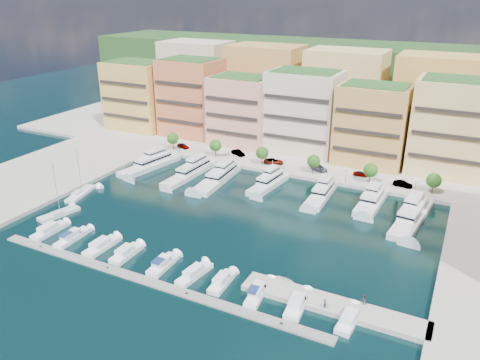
{
  "coord_description": "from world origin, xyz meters",
  "views": [
    {
      "loc": [
        45.28,
        -87.11,
        50.22
      ],
      "look_at": [
        -2.99,
        8.84,
        6.0
      ],
      "focal_mm": 35.0,
      "sensor_mm": 36.0,
      "label": 1
    }
  ],
  "objects_px": {
    "tree_3": "(314,161)",
    "person_1": "(364,300)",
    "tender_0": "(283,281)",
    "car_1": "(238,153)",
    "tree_1": "(215,145)",
    "person_0": "(325,304)",
    "lamppost_3": "(346,173)",
    "cruiser_9": "(349,320)",
    "car_5": "(403,184)",
    "tree_5": "(434,181)",
    "cruiser_3": "(126,254)",
    "cruiser_4": "(163,265)",
    "cruiser_0": "(49,231)",
    "tree_4": "(371,170)",
    "sailboat_0": "(59,214)",
    "cruiser_7": "(257,293)",
    "cruiser_2": "(101,246)",
    "cruiser_8": "(297,305)",
    "cruiser_6": "(222,282)",
    "yacht_2": "(219,176)",
    "sailboat_1": "(80,194)",
    "cruiser_1": "(72,238)",
    "lamppost_0": "(179,145)",
    "lamppost_1": "(229,153)",
    "yacht_4": "(322,193)",
    "tree_2": "(262,153)",
    "yacht_1": "(191,172)",
    "car_3": "(319,168)",
    "lamppost_2": "(284,162)",
    "car_0": "(183,146)",
    "yacht_5": "(371,201)",
    "yacht_6": "(413,215)",
    "car_4": "(361,174)",
    "tender_3": "(355,301)",
    "lamppost_4": "(416,184)",
    "yacht_3": "(269,182)"
  },
  "relations": [
    {
      "from": "tree_3",
      "to": "person_1",
      "type": "relative_size",
      "value": 2.99
    },
    {
      "from": "lamppost_2",
      "to": "yacht_6",
      "type": "relative_size",
      "value": 0.18
    },
    {
      "from": "tree_3",
      "to": "sailboat_0",
      "type": "bearing_deg",
      "value": -132.22
    },
    {
      "from": "yacht_1",
      "to": "sailboat_0",
      "type": "height_order",
      "value": "sailboat_0"
    },
    {
      "from": "lamppost_3",
      "to": "cruiser_9",
      "type": "height_order",
      "value": "lamppost_3"
    },
    {
      "from": "yacht_5",
      "to": "yacht_1",
      "type": "bearing_deg",
      "value": -176.41
    },
    {
      "from": "tree_5",
      "to": "car_3",
      "type": "xyz_separation_m",
      "value": [
        -31.26,
        3.06,
        -2.91
      ]
    },
    {
      "from": "lamppost_4",
      "to": "cruiser_4",
      "type": "bearing_deg",
      "value": -124.89
    },
    {
      "from": "lamppost_2",
      "to": "cruiser_3",
      "type": "relative_size",
      "value": 0.53
    },
    {
      "from": "tender_0",
      "to": "car_1",
      "type": "distance_m",
      "value": 68.5
    },
    {
      "from": "yacht_5",
      "to": "tender_3",
      "type": "relative_size",
      "value": 11.21
    },
    {
      "from": "lamppost_1",
      "to": "cruiser_3",
      "type": "xyz_separation_m",
      "value": [
        6.05,
        -55.79,
        -3.28
      ]
    },
    {
      "from": "yacht_6",
      "to": "cruiser_9",
      "type": "bearing_deg",
      "value": -95.13
    },
    {
      "from": "lamppost_1",
      "to": "tender_3",
      "type": "relative_size",
      "value": 2.95
    },
    {
      "from": "tree_2",
      "to": "cruiser_2",
      "type": "height_order",
      "value": "tree_2"
    },
    {
      "from": "tree_4",
      "to": "sailboat_0",
      "type": "height_order",
      "value": "sailboat_0"
    },
    {
      "from": "lamppost_2",
      "to": "cruiser_0",
      "type": "xyz_separation_m",
      "value": [
        -33.4,
        -55.8,
        -3.28
      ]
    },
    {
      "from": "cruiser_9",
      "to": "person_0",
      "type": "relative_size",
      "value": 4.36
    },
    {
      "from": "tree_3",
      "to": "tree_4",
      "type": "bearing_deg",
      "value": 0.0
    },
    {
      "from": "yacht_2",
      "to": "sailboat_1",
      "type": "height_order",
      "value": "sailboat_1"
    },
    {
      "from": "sailboat_0",
      "to": "cruiser_0",
      "type": "bearing_deg",
      "value": -56.6
    },
    {
      "from": "car_3",
      "to": "car_5",
      "type": "distance_m",
      "value": 23.82
    },
    {
      "from": "cruiser_1",
      "to": "tender_0",
      "type": "xyz_separation_m",
      "value": [
        46.46,
        5.62,
        -0.11
      ]
    },
    {
      "from": "lamppost_1",
      "to": "lamppost_3",
      "type": "bearing_deg",
      "value": 0.0
    },
    {
      "from": "cruiser_7",
      "to": "car_5",
      "type": "height_order",
      "value": "car_5"
    },
    {
      "from": "yacht_2",
      "to": "car_0",
      "type": "bearing_deg",
      "value": 143.35
    },
    {
      "from": "cruiser_1",
      "to": "cruiser_4",
      "type": "xyz_separation_m",
      "value": [
        23.64,
        0.02,
        0.0
      ]
    },
    {
      "from": "cruiser_4",
      "to": "cruiser_0",
      "type": "bearing_deg",
      "value": 179.98
    },
    {
      "from": "tree_5",
      "to": "cruiser_3",
      "type": "height_order",
      "value": "tree_5"
    },
    {
      "from": "car_1",
      "to": "car_5",
      "type": "distance_m",
      "value": 50.86
    },
    {
      "from": "lamppost_4",
      "to": "yacht_4",
      "type": "relative_size",
      "value": 0.24
    },
    {
      "from": "yacht_3",
      "to": "tender_0",
      "type": "height_order",
      "value": "yacht_3"
    },
    {
      "from": "yacht_1",
      "to": "yacht_5",
      "type": "distance_m",
      "value": 50.89
    },
    {
      "from": "cruiser_6",
      "to": "person_1",
      "type": "xyz_separation_m",
      "value": [
        24.66,
        4.58,
        1.4
      ]
    },
    {
      "from": "sailboat_1",
      "to": "car_0",
      "type": "distance_m",
      "value": 42.66
    },
    {
      "from": "lamppost_2",
      "to": "lamppost_3",
      "type": "height_order",
      "value": "same"
    },
    {
      "from": "lamppost_0",
      "to": "yacht_4",
      "type": "distance_m",
      "value": 51.68
    },
    {
      "from": "yacht_6",
      "to": "cruiser_1",
      "type": "height_order",
      "value": "yacht_6"
    },
    {
      "from": "car_4",
      "to": "car_1",
      "type": "bearing_deg",
      "value": 81.98
    },
    {
      "from": "person_1",
      "to": "cruiser_1",
      "type": "bearing_deg",
      "value": -19.41
    },
    {
      "from": "tree_1",
      "to": "person_0",
      "type": "distance_m",
      "value": 78.35
    },
    {
      "from": "yacht_2",
      "to": "car_5",
      "type": "distance_m",
      "value": 49.8
    },
    {
      "from": "cruiser_7",
      "to": "yacht_2",
      "type": "bearing_deg",
      "value": 126.27
    },
    {
      "from": "tree_3",
      "to": "car_5",
      "type": "xyz_separation_m",
      "value": [
        24.49,
        1.39,
        -2.92
      ]
    },
    {
      "from": "lamppost_0",
      "to": "lamppost_1",
      "type": "bearing_deg",
      "value": 0.0
    },
    {
      "from": "cruiser_2",
      "to": "cruiser_8",
      "type": "relative_size",
      "value": 1.06
    },
    {
      "from": "tree_5",
      "to": "sailboat_0",
      "type": "distance_m",
      "value": 93.37
    },
    {
      "from": "car_1",
      "to": "car_4",
      "type": "distance_m",
      "value": 38.96
    },
    {
      "from": "cruiser_0",
      "to": "cruiser_7",
      "type": "xyz_separation_m",
      "value": [
        50.67,
        -0.02,
        0.02
      ]
    },
    {
      "from": "yacht_2",
      "to": "car_3",
      "type": "relative_size",
      "value": 3.87
    }
  ]
}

